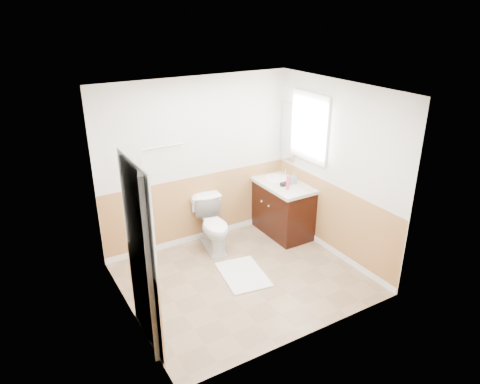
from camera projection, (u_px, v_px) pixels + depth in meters
floor at (243, 278)px, 5.93m from camera, size 3.00×3.00×0.00m
ceiling at (244, 91)px, 4.94m from camera, size 3.00×3.00×0.00m
wall_back at (198, 163)px, 6.47m from camera, size 3.00×0.00×3.00m
wall_front at (310, 237)px, 4.41m from camera, size 3.00×0.00×3.00m
wall_left at (124, 221)px, 4.74m from camera, size 0.00×3.00×3.00m
wall_right at (336, 171)px, 6.14m from camera, size 0.00×3.00×3.00m
wainscot_back at (200, 209)px, 6.75m from camera, size 3.00×0.00×3.00m
wainscot_front at (305, 299)px, 4.71m from camera, size 3.00×0.00×3.00m
wainscot_left at (131, 280)px, 5.04m from camera, size 0.00×2.60×2.60m
wainscot_right at (331, 220)px, 6.43m from camera, size 0.00×2.60×2.60m
toilet at (214, 225)px, 6.52m from camera, size 0.54×0.81×0.77m
bath_mat at (243, 274)px, 6.00m from camera, size 0.67×0.88×0.02m
vanity_cabinet at (281, 208)px, 7.02m from camera, size 0.55×1.10×0.80m
vanity_knob_left at (269, 206)px, 6.74m from camera, size 0.03×0.03×0.03m
vanity_knob_right at (262, 201)px, 6.90m from camera, size 0.03×0.03×0.03m
countertop at (281, 184)px, 6.85m from camera, size 0.60×1.15×0.05m
sink_basin at (276, 178)px, 6.96m from camera, size 0.36×0.36×0.02m
faucet at (286, 173)px, 7.02m from camera, size 0.02×0.02×0.14m
lotion_bottle at (288, 183)px, 6.53m from camera, size 0.05×0.05×0.22m
soap_dispenser at (293, 178)px, 6.76m from camera, size 0.10×0.10×0.18m
hair_dryer_body at (285, 184)px, 6.69m from camera, size 0.14×0.07×0.07m
hair_dryer_handle at (283, 186)px, 6.69m from camera, size 0.03×0.03×0.07m
mirror_panel at (288, 132)px, 6.88m from camera, size 0.02×0.35×0.90m
window_frame at (309, 127)px, 6.39m from camera, size 0.04×0.80×1.00m
window_glass at (310, 127)px, 6.40m from camera, size 0.01×0.70×0.90m
door at (149, 256)px, 4.52m from camera, size 0.29×0.78×2.04m
door_frame at (141, 257)px, 4.48m from camera, size 0.02×0.92×2.10m
door_knob at (144, 247)px, 4.83m from camera, size 0.06×0.06×0.06m
towel_bar at (162, 147)px, 6.03m from camera, size 0.62×0.02×0.02m
tp_holder_bar at (195, 200)px, 6.58m from camera, size 0.14×0.02×0.02m
tp_roll at (195, 200)px, 6.58m from camera, size 0.10×0.11×0.11m
tp_sheet at (195, 207)px, 6.62m from camera, size 0.10×0.01×0.16m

